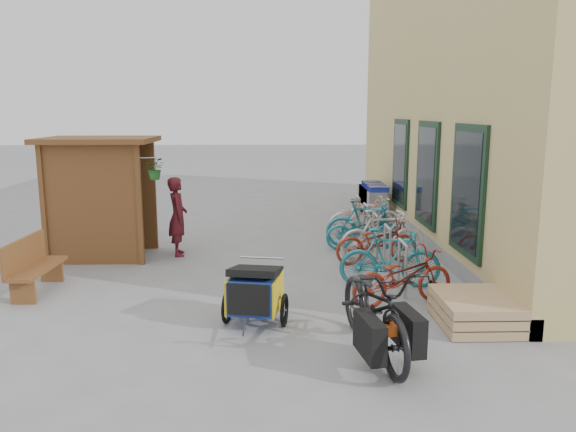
{
  "coord_description": "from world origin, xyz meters",
  "views": [
    {
      "loc": [
        0.22,
        -8.67,
        2.92
      ],
      "look_at": [
        0.5,
        1.5,
        1.0
      ],
      "focal_mm": 35.0,
      "sensor_mm": 36.0,
      "label": 1
    }
  ],
  "objects_px": {
    "pallet_stack": "(475,310)",
    "bench": "(32,265)",
    "shopping_carts": "(372,196)",
    "child_trailer": "(255,290)",
    "bike_7": "(363,216)",
    "bike_6": "(365,217)",
    "bike_0": "(403,277)",
    "bike_2": "(377,242)",
    "cargo_bike": "(375,308)",
    "kiosk": "(96,181)",
    "bike_1": "(390,258)",
    "bike_4": "(363,230)",
    "person_kiosk": "(178,216)",
    "bike_3": "(383,235)",
    "bike_5": "(366,224)"
  },
  "relations": [
    {
      "from": "bike_4",
      "to": "child_trailer",
      "type": "bearing_deg",
      "value": 146.22
    },
    {
      "from": "cargo_bike",
      "to": "bike_2",
      "type": "height_order",
      "value": "cargo_bike"
    },
    {
      "from": "child_trailer",
      "to": "bike_6",
      "type": "height_order",
      "value": "bike_6"
    },
    {
      "from": "shopping_carts",
      "to": "child_trailer",
      "type": "distance_m",
      "value": 8.61
    },
    {
      "from": "cargo_bike",
      "to": "bike_1",
      "type": "relative_size",
      "value": 1.38
    },
    {
      "from": "bike_4",
      "to": "bike_6",
      "type": "distance_m",
      "value": 1.28
    },
    {
      "from": "pallet_stack",
      "to": "person_kiosk",
      "type": "bearing_deg",
      "value": 140.02
    },
    {
      "from": "cargo_bike",
      "to": "bike_4",
      "type": "relative_size",
      "value": 1.43
    },
    {
      "from": "bike_7",
      "to": "bike_6",
      "type": "bearing_deg",
      "value": -157.45
    },
    {
      "from": "cargo_bike",
      "to": "bike_7",
      "type": "xyz_separation_m",
      "value": [
        0.91,
        6.62,
        -0.13
      ]
    },
    {
      "from": "shopping_carts",
      "to": "pallet_stack",
      "type": "bearing_deg",
      "value": -90.0
    },
    {
      "from": "bike_3",
      "to": "bike_7",
      "type": "xyz_separation_m",
      "value": [
        -0.01,
        2.35,
        -0.07
      ]
    },
    {
      "from": "shopping_carts",
      "to": "bike_1",
      "type": "xyz_separation_m",
      "value": [
        -0.84,
        -6.51,
        -0.06
      ]
    },
    {
      "from": "bike_2",
      "to": "bike_5",
      "type": "height_order",
      "value": "bike_5"
    },
    {
      "from": "bike_2",
      "to": "bike_0",
      "type": "bearing_deg",
      "value": 168.85
    },
    {
      "from": "bike_2",
      "to": "bike_4",
      "type": "bearing_deg",
      "value": -6.09
    },
    {
      "from": "bench",
      "to": "bike_6",
      "type": "xyz_separation_m",
      "value": [
        6.05,
        3.99,
        -0.0
      ]
    },
    {
      "from": "bike_3",
      "to": "child_trailer",
      "type": "bearing_deg",
      "value": 137.07
    },
    {
      "from": "shopping_carts",
      "to": "bike_5",
      "type": "distance_m",
      "value": 3.8
    },
    {
      "from": "bench",
      "to": "bike_3",
      "type": "xyz_separation_m",
      "value": [
        6.05,
        1.79,
        0.05
      ]
    },
    {
      "from": "pallet_stack",
      "to": "bench",
      "type": "relative_size",
      "value": 0.83
    },
    {
      "from": "bike_0",
      "to": "bike_6",
      "type": "bearing_deg",
      "value": -19.93
    },
    {
      "from": "child_trailer",
      "to": "person_kiosk",
      "type": "bearing_deg",
      "value": 124.23
    },
    {
      "from": "bike_1",
      "to": "bike_5",
      "type": "distance_m",
      "value": 2.78
    },
    {
      "from": "pallet_stack",
      "to": "bike_2",
      "type": "distance_m",
      "value": 3.29
    },
    {
      "from": "bike_0",
      "to": "bike_3",
      "type": "distance_m",
      "value": 2.56
    },
    {
      "from": "kiosk",
      "to": "pallet_stack",
      "type": "bearing_deg",
      "value": -31.66
    },
    {
      "from": "kiosk",
      "to": "bike_0",
      "type": "height_order",
      "value": "kiosk"
    },
    {
      "from": "kiosk",
      "to": "bike_3",
      "type": "distance_m",
      "value": 5.76
    },
    {
      "from": "bench",
      "to": "bike_1",
      "type": "xyz_separation_m",
      "value": [
        5.84,
        0.1,
        0.04
      ]
    },
    {
      "from": "bike_1",
      "to": "bike_6",
      "type": "height_order",
      "value": "bike_1"
    },
    {
      "from": "bike_1",
      "to": "bike_2",
      "type": "height_order",
      "value": "bike_1"
    },
    {
      "from": "bike_1",
      "to": "bike_7",
      "type": "bearing_deg",
      "value": 2.19
    },
    {
      "from": "person_kiosk",
      "to": "pallet_stack",
      "type": "bearing_deg",
      "value": -141.8
    },
    {
      "from": "bike_1",
      "to": "bike_6",
      "type": "xyz_separation_m",
      "value": [
        0.22,
        3.89,
        -0.04
      ]
    },
    {
      "from": "bike_1",
      "to": "bike_4",
      "type": "height_order",
      "value": "bike_1"
    },
    {
      "from": "kiosk",
      "to": "bike_7",
      "type": "relative_size",
      "value": 1.68
    },
    {
      "from": "bike_1",
      "to": "bike_7",
      "type": "distance_m",
      "value": 4.05
    },
    {
      "from": "bike_1",
      "to": "bike_4",
      "type": "relative_size",
      "value": 1.04
    },
    {
      "from": "bench",
      "to": "bike_0",
      "type": "relative_size",
      "value": 0.86
    },
    {
      "from": "kiosk",
      "to": "bike_0",
      "type": "bearing_deg",
      "value": -29.04
    },
    {
      "from": "kiosk",
      "to": "cargo_bike",
      "type": "bearing_deg",
      "value": -45.12
    },
    {
      "from": "bike_0",
      "to": "bike_2",
      "type": "bearing_deg",
      "value": -18.48
    },
    {
      "from": "child_trailer",
      "to": "person_kiosk",
      "type": "xyz_separation_m",
      "value": [
        -1.68,
        3.8,
        0.32
      ]
    },
    {
      "from": "shopping_carts",
      "to": "bike_3",
      "type": "xyz_separation_m",
      "value": [
        -0.63,
        -4.81,
        -0.06
      ]
    },
    {
      "from": "bike_4",
      "to": "bike_7",
      "type": "relative_size",
      "value": 1.08
    },
    {
      "from": "bike_1",
      "to": "bike_5",
      "type": "bearing_deg",
      "value": 3.65
    },
    {
      "from": "cargo_bike",
      "to": "bike_7",
      "type": "height_order",
      "value": "cargo_bike"
    },
    {
      "from": "kiosk",
      "to": "bike_6",
      "type": "distance_m",
      "value": 6.01
    },
    {
      "from": "bike_4",
      "to": "bike_6",
      "type": "xyz_separation_m",
      "value": [
        0.24,
        1.26,
        0.04
      ]
    }
  ]
}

